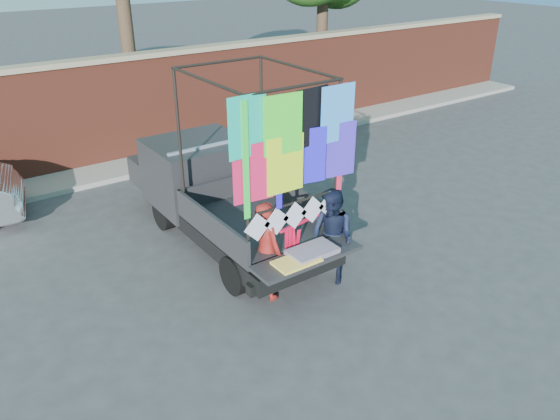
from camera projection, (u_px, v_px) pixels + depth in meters
ground at (278, 288)px, 8.79m from camera, size 90.00×90.00×0.00m
brick_wall at (114, 110)px, 13.34m from camera, size 30.00×0.45×2.61m
curb at (131, 167)px, 13.38m from camera, size 30.00×1.20×0.12m
pickup_truck at (213, 190)px, 10.23m from camera, size 2.08×5.23×3.29m
woman at (266, 250)px, 8.27m from camera, size 0.48×0.64×1.61m
man at (332, 237)px, 8.67m from camera, size 0.70×0.85×1.59m
streamer_bundle at (296, 235)px, 8.33m from camera, size 0.84×0.17×0.59m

